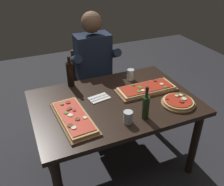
{
  "coord_description": "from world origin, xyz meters",
  "views": [
    {
      "loc": [
        -0.72,
        -1.62,
        1.88
      ],
      "look_at": [
        0.0,
        0.05,
        0.79
      ],
      "focal_mm": 38.93,
      "sensor_mm": 36.0,
      "label": 1
    }
  ],
  "objects_px": {
    "pizza_rectangular_front": "(146,89)",
    "pizza_rectangular_left": "(74,118)",
    "tumbler_near_camera": "(128,117)",
    "tumbler_far_side": "(131,75)",
    "dining_table": "(114,110)",
    "diner_chair": "(92,82)",
    "wine_bottle_dark": "(70,74)",
    "seated_diner": "(95,66)",
    "pizza_round_far": "(178,102)",
    "oil_bottle_amber": "(146,107)"
  },
  "relations": [
    {
      "from": "tumbler_near_camera",
      "to": "tumbler_far_side",
      "type": "xyz_separation_m",
      "value": [
        0.34,
        0.62,
        -0.0
      ]
    },
    {
      "from": "pizza_rectangular_front",
      "to": "diner_chair",
      "type": "height_order",
      "value": "diner_chair"
    },
    {
      "from": "dining_table",
      "to": "tumbler_far_side",
      "type": "relative_size",
      "value": 12.85
    },
    {
      "from": "pizza_round_far",
      "to": "oil_bottle_amber",
      "type": "relative_size",
      "value": 1.05
    },
    {
      "from": "dining_table",
      "to": "wine_bottle_dark",
      "type": "xyz_separation_m",
      "value": [
        -0.27,
        0.41,
        0.22
      ]
    },
    {
      "from": "pizza_rectangular_front",
      "to": "oil_bottle_amber",
      "type": "xyz_separation_m",
      "value": [
        -0.22,
        -0.36,
        0.08
      ]
    },
    {
      "from": "pizza_rectangular_left",
      "to": "tumbler_near_camera",
      "type": "bearing_deg",
      "value": -28.03
    },
    {
      "from": "oil_bottle_amber",
      "to": "tumbler_near_camera",
      "type": "relative_size",
      "value": 2.77
    },
    {
      "from": "oil_bottle_amber",
      "to": "tumbler_near_camera",
      "type": "xyz_separation_m",
      "value": [
        -0.15,
        -0.0,
        -0.06
      ]
    },
    {
      "from": "dining_table",
      "to": "tumbler_near_camera",
      "type": "distance_m",
      "value": 0.35
    },
    {
      "from": "diner_chair",
      "to": "wine_bottle_dark",
      "type": "bearing_deg",
      "value": -128.71
    },
    {
      "from": "oil_bottle_amber",
      "to": "tumbler_far_side",
      "type": "bearing_deg",
      "value": 73.07
    },
    {
      "from": "pizza_round_far",
      "to": "dining_table",
      "type": "bearing_deg",
      "value": 151.01
    },
    {
      "from": "pizza_rectangular_left",
      "to": "tumbler_near_camera",
      "type": "xyz_separation_m",
      "value": [
        0.37,
        -0.2,
        0.03
      ]
    },
    {
      "from": "pizza_rectangular_left",
      "to": "oil_bottle_amber",
      "type": "relative_size",
      "value": 2.07
    },
    {
      "from": "pizza_rectangular_front",
      "to": "pizza_round_far",
      "type": "bearing_deg",
      "value": -66.02
    },
    {
      "from": "pizza_round_far",
      "to": "tumbler_near_camera",
      "type": "height_order",
      "value": "tumbler_near_camera"
    },
    {
      "from": "pizza_round_far",
      "to": "oil_bottle_amber",
      "type": "xyz_separation_m",
      "value": [
        -0.35,
        -0.05,
        0.08
      ]
    },
    {
      "from": "wine_bottle_dark",
      "to": "diner_chair",
      "type": "relative_size",
      "value": 0.34
    },
    {
      "from": "tumbler_near_camera",
      "to": "seated_diner",
      "type": "relative_size",
      "value": 0.07
    },
    {
      "from": "wine_bottle_dark",
      "to": "diner_chair",
      "type": "xyz_separation_m",
      "value": [
        0.36,
        0.44,
        -0.38
      ]
    },
    {
      "from": "oil_bottle_amber",
      "to": "diner_chair",
      "type": "bearing_deg",
      "value": 91.8
    },
    {
      "from": "pizza_rectangular_front",
      "to": "pizza_rectangular_left",
      "type": "height_order",
      "value": "same"
    },
    {
      "from": "dining_table",
      "to": "seated_diner",
      "type": "relative_size",
      "value": 1.05
    },
    {
      "from": "tumbler_near_camera",
      "to": "diner_chair",
      "type": "bearing_deg",
      "value": 84.54
    },
    {
      "from": "tumbler_far_side",
      "to": "seated_diner",
      "type": "distance_m",
      "value": 0.5
    },
    {
      "from": "oil_bottle_amber",
      "to": "seated_diner",
      "type": "height_order",
      "value": "seated_diner"
    },
    {
      "from": "oil_bottle_amber",
      "to": "diner_chair",
      "type": "relative_size",
      "value": 0.31
    },
    {
      "from": "pizza_round_far",
      "to": "wine_bottle_dark",
      "type": "xyz_separation_m",
      "value": [
        -0.75,
        0.67,
        0.1
      ]
    },
    {
      "from": "dining_table",
      "to": "oil_bottle_amber",
      "type": "xyz_separation_m",
      "value": [
        0.12,
        -0.32,
        0.2
      ]
    },
    {
      "from": "seated_diner",
      "to": "pizza_rectangular_front",
      "type": "bearing_deg",
      "value": -69.77
    },
    {
      "from": "pizza_rectangular_front",
      "to": "diner_chair",
      "type": "bearing_deg",
      "value": 107.45
    },
    {
      "from": "pizza_rectangular_front",
      "to": "wine_bottle_dark",
      "type": "bearing_deg",
      "value": 148.72
    },
    {
      "from": "wine_bottle_dark",
      "to": "seated_diner",
      "type": "xyz_separation_m",
      "value": [
        0.36,
        0.32,
        -0.12
      ]
    },
    {
      "from": "dining_table",
      "to": "tumbler_far_side",
      "type": "distance_m",
      "value": 0.45
    },
    {
      "from": "wine_bottle_dark",
      "to": "tumbler_far_side",
      "type": "relative_size",
      "value": 2.75
    },
    {
      "from": "diner_chair",
      "to": "pizza_rectangular_left",
      "type": "bearing_deg",
      "value": -116.06
    },
    {
      "from": "tumbler_far_side",
      "to": "oil_bottle_amber",
      "type": "bearing_deg",
      "value": -106.93
    },
    {
      "from": "pizza_rectangular_left",
      "to": "seated_diner",
      "type": "height_order",
      "value": "seated_diner"
    },
    {
      "from": "dining_table",
      "to": "tumbler_near_camera",
      "type": "bearing_deg",
      "value": -95.1
    },
    {
      "from": "tumbler_near_camera",
      "to": "seated_diner",
      "type": "distance_m",
      "value": 1.06
    },
    {
      "from": "tumbler_far_side",
      "to": "diner_chair",
      "type": "relative_size",
      "value": 0.13
    },
    {
      "from": "dining_table",
      "to": "diner_chair",
      "type": "xyz_separation_m",
      "value": [
        0.08,
        0.86,
        -0.16
      ]
    },
    {
      "from": "dining_table",
      "to": "seated_diner",
      "type": "distance_m",
      "value": 0.75
    },
    {
      "from": "tumbler_far_side",
      "to": "dining_table",
      "type": "bearing_deg",
      "value": -136.17
    },
    {
      "from": "pizza_round_far",
      "to": "oil_bottle_amber",
      "type": "distance_m",
      "value": 0.37
    },
    {
      "from": "wine_bottle_dark",
      "to": "oil_bottle_amber",
      "type": "distance_m",
      "value": 0.83
    },
    {
      "from": "dining_table",
      "to": "pizza_rectangular_left",
      "type": "relative_size",
      "value": 2.48
    },
    {
      "from": "dining_table",
      "to": "oil_bottle_amber",
      "type": "distance_m",
      "value": 0.39
    },
    {
      "from": "pizza_round_far",
      "to": "diner_chair",
      "type": "relative_size",
      "value": 0.33
    }
  ]
}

